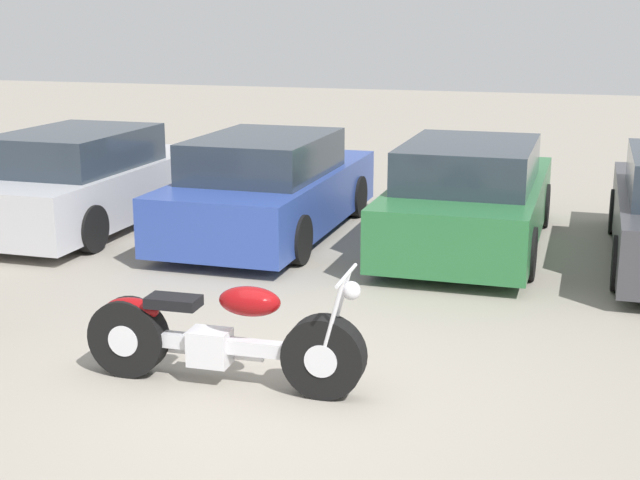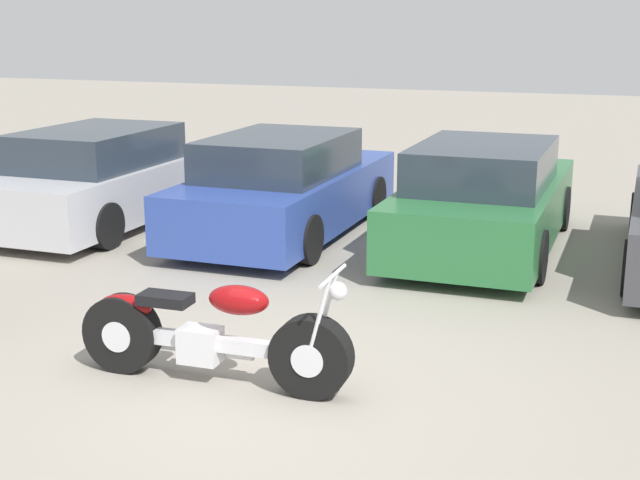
% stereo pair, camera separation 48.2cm
% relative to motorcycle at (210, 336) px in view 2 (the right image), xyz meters
% --- Properties ---
extents(ground_plane, '(60.00, 60.00, 0.00)m').
position_rel_motorcycle_xyz_m(ground_plane, '(0.47, -0.08, -0.41)').
color(ground_plane, gray).
extents(motorcycle, '(2.40, 0.62, 1.05)m').
position_rel_motorcycle_xyz_m(motorcycle, '(0.00, 0.00, 0.00)').
color(motorcycle, black).
rests_on(motorcycle, ground_plane).
extents(parked_car_silver, '(1.91, 4.53, 1.42)m').
position_rel_motorcycle_xyz_m(parked_car_silver, '(-4.15, 4.78, 0.25)').
color(parked_car_silver, '#BCBCC1').
rests_on(parked_car_silver, ground_plane).
extents(parked_car_blue, '(1.91, 4.53, 1.42)m').
position_rel_motorcycle_xyz_m(parked_car_blue, '(-1.40, 5.03, 0.25)').
color(parked_car_blue, '#2D479E').
rests_on(parked_car_blue, ground_plane).
extents(parked_car_green, '(1.91, 4.53, 1.42)m').
position_rel_motorcycle_xyz_m(parked_car_green, '(1.34, 5.18, 0.25)').
color(parked_car_green, '#286B38').
rests_on(parked_car_green, ground_plane).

